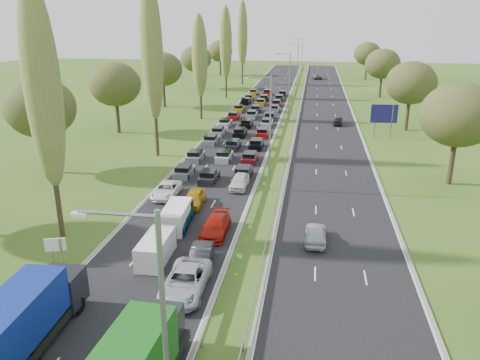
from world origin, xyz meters
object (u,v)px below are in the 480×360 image
at_px(info_sign, 56,247).
at_px(direction_sign, 384,115).
at_px(near_car_2, 166,190).
at_px(white_van_front, 157,247).
at_px(blue_lorry, 28,316).
at_px(white_van_rear, 177,216).

height_order(info_sign, direction_sign, direction_sign).
bearing_deg(info_sign, near_car_2, 75.81).
relative_size(white_van_front, direction_sign, 0.91).
relative_size(blue_lorry, white_van_rear, 1.81).
bearing_deg(blue_lorry, white_van_rear, 76.62).
xyz_separation_m(white_van_front, white_van_rear, (-0.18, 6.00, 0.03)).
bearing_deg(white_van_rear, info_sign, -134.53).
bearing_deg(white_van_rear, near_car_2, 111.09).
relative_size(white_van_rear, info_sign, 2.33).
xyz_separation_m(info_sign, direction_sign, (28.80, 44.16, 2.20)).
height_order(white_van_front, direction_sign, direction_sign).
relative_size(near_car_2, white_van_rear, 1.02).
bearing_deg(blue_lorry, direction_sign, 62.71).
xyz_separation_m(near_car_2, blue_lorry, (-0.29, -23.62, 1.23)).
xyz_separation_m(blue_lorry, white_van_front, (3.62, 10.68, -0.97)).
height_order(white_van_rear, info_sign, info_sign).
bearing_deg(white_van_front, white_van_rear, 91.02).
bearing_deg(info_sign, direction_sign, 56.89).
height_order(white_van_rear, direction_sign, direction_sign).
xyz_separation_m(blue_lorry, info_sign, (-3.46, 8.78, -0.57)).
relative_size(near_car_2, info_sign, 2.38).
distance_m(blue_lorry, white_van_front, 11.31).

